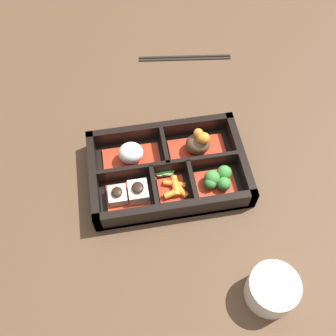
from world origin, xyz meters
TOP-DOWN VIEW (x-y plane):
  - ground_plane at (0.00, 0.00)m, footprint 3.00×3.00m
  - bento_base at (0.00, 0.00)m, footprint 0.29×0.19m
  - bento_rim at (0.00, -0.00)m, footprint 0.29×0.19m
  - bowl_rice at (-0.07, 0.04)m, footprint 0.11×0.06m
  - bowl_stew at (0.07, 0.04)m, footprint 0.11×0.06m
  - bowl_tofu at (-0.08, -0.04)m, footprint 0.08×0.06m
  - bowl_carrots at (0.01, -0.04)m, footprint 0.05×0.06m
  - bowl_greens at (0.09, -0.04)m, footprint 0.07×0.06m
  - bowl_pickles at (-0.01, -0.00)m, footprint 0.04×0.03m
  - tea_cup at (0.12, -0.25)m, footprint 0.08×0.08m
  - chopsticks at (0.09, 0.31)m, footprint 0.22×0.04m

SIDE VIEW (x-z plane):
  - ground_plane at x=0.00m, z-range 0.00..0.00m
  - chopsticks at x=0.09m, z-range 0.00..0.01m
  - bento_base at x=0.00m, z-range 0.00..0.01m
  - bowl_pickles at x=-0.01m, z-range 0.01..0.02m
  - bowl_carrots at x=0.01m, z-range 0.01..0.03m
  - bowl_tofu at x=-0.08m, z-range 0.01..0.04m
  - bento_rim at x=0.00m, z-range 0.00..0.05m
  - bowl_greens at x=0.09m, z-range 0.01..0.04m
  - bowl_rice at x=-0.07m, z-range 0.01..0.05m
  - tea_cup at x=0.12m, z-range 0.00..0.06m
  - bowl_stew at x=0.07m, z-range 0.00..0.06m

